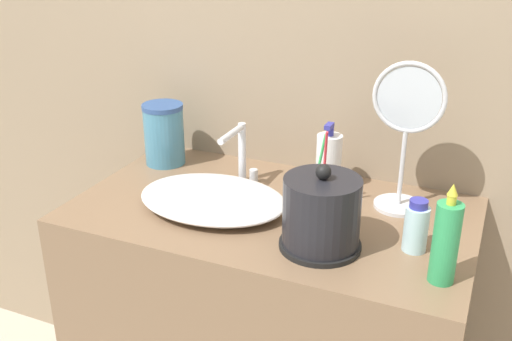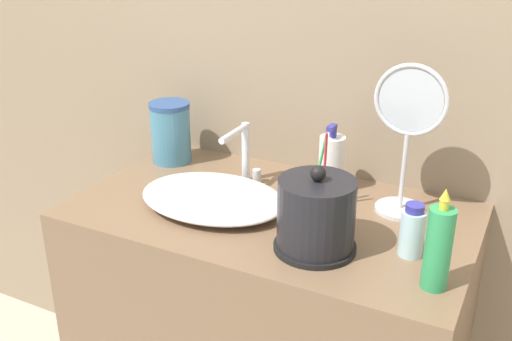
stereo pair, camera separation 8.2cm
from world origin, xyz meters
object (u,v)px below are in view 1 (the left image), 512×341
(vanity_mirror, at_px, (406,128))
(toothbrush_cup, at_px, (319,190))
(faucet, at_px, (241,151))
(mouthwash_bottle, at_px, (446,242))
(shampoo_bottle, at_px, (416,227))
(water_pitcher, at_px, (164,134))
(electric_kettle, at_px, (321,216))
(lotion_bottle, at_px, (329,161))

(vanity_mirror, bearing_deg, toothbrush_cup, -155.78)
(faucet, xyz_separation_m, mouthwash_bottle, (0.58, -0.27, -0.01))
(shampoo_bottle, distance_m, vanity_mirror, 0.27)
(toothbrush_cup, xyz_separation_m, water_pitcher, (-0.52, 0.10, 0.04))
(mouthwash_bottle, bearing_deg, electric_kettle, 173.57)
(vanity_mirror, bearing_deg, lotion_bottle, 169.21)
(faucet, bearing_deg, toothbrush_cup, -12.66)
(shampoo_bottle, bearing_deg, vanity_mirror, 110.45)
(electric_kettle, bearing_deg, shampoo_bottle, 20.15)
(lotion_bottle, distance_m, water_pitcher, 0.51)
(vanity_mirror, bearing_deg, water_pitcher, 178.51)
(toothbrush_cup, distance_m, lotion_bottle, 0.13)
(toothbrush_cup, relative_size, lotion_bottle, 1.11)
(toothbrush_cup, height_order, lotion_bottle, toothbrush_cup)
(electric_kettle, relative_size, water_pitcher, 1.10)
(electric_kettle, xyz_separation_m, lotion_bottle, (-0.08, 0.31, 0.00))
(lotion_bottle, bearing_deg, faucet, -163.61)
(toothbrush_cup, distance_m, shampoo_bottle, 0.29)
(electric_kettle, distance_m, vanity_mirror, 0.33)
(mouthwash_bottle, relative_size, vanity_mirror, 0.58)
(shampoo_bottle, bearing_deg, faucet, 161.33)
(lotion_bottle, relative_size, mouthwash_bottle, 0.87)
(vanity_mirror, bearing_deg, electric_kettle, -114.19)
(electric_kettle, relative_size, vanity_mirror, 0.53)
(faucet, distance_m, water_pitcher, 0.28)
(toothbrush_cup, bearing_deg, vanity_mirror, 24.22)
(vanity_mirror, bearing_deg, mouthwash_bottle, -64.11)
(vanity_mirror, height_order, water_pitcher, vanity_mirror)
(faucet, bearing_deg, water_pitcher, 170.18)
(electric_kettle, distance_m, lotion_bottle, 0.32)
(shampoo_bottle, relative_size, vanity_mirror, 0.32)
(toothbrush_cup, bearing_deg, shampoo_bottle, -23.94)
(toothbrush_cup, xyz_separation_m, vanity_mirror, (0.19, 0.08, 0.17))
(lotion_bottle, distance_m, shampoo_bottle, 0.37)
(toothbrush_cup, height_order, vanity_mirror, vanity_mirror)
(electric_kettle, xyz_separation_m, water_pitcher, (-0.59, 0.29, 0.01))
(toothbrush_cup, distance_m, vanity_mirror, 0.26)
(faucet, relative_size, vanity_mirror, 0.45)
(mouthwash_bottle, xyz_separation_m, vanity_mirror, (-0.15, 0.30, 0.12))
(toothbrush_cup, xyz_separation_m, lotion_bottle, (-0.01, 0.12, 0.03))
(electric_kettle, bearing_deg, toothbrush_cup, 108.88)
(shampoo_bottle, distance_m, water_pitcher, 0.81)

